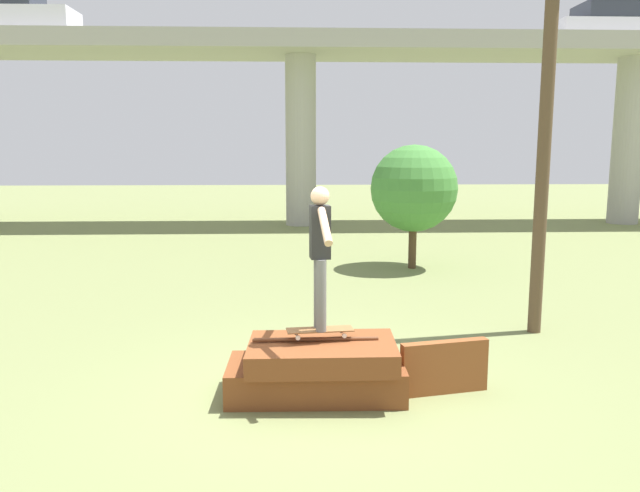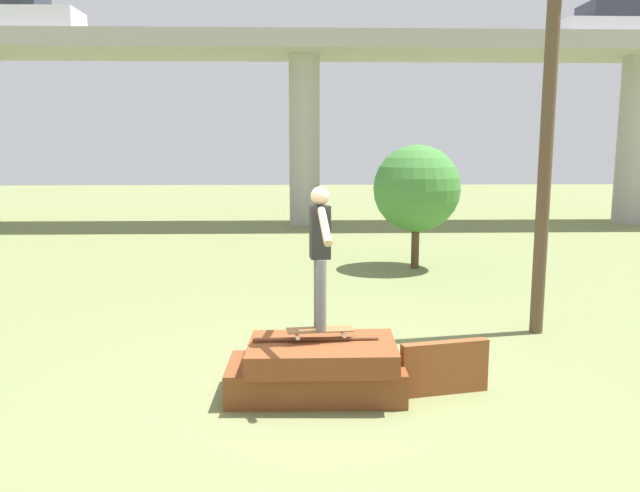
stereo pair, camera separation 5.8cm
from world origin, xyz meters
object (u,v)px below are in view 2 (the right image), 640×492
(skateboard, at_px, (320,330))
(tree_behind_left, at_px, (417,189))
(car_on_overpass_left, at_px, (21,17))
(utility_pole, at_px, (549,98))
(skater, at_px, (320,247))
(car_on_overpass_mid, at_px, (616,26))

(skateboard, height_order, tree_behind_left, tree_behind_left)
(skateboard, distance_m, car_on_overpass_left, 19.58)
(utility_pole, bearing_deg, skater, -145.80)
(car_on_overpass_left, height_order, car_on_overpass_mid, car_on_overpass_left)
(utility_pole, bearing_deg, skateboard, -145.80)
(skateboard, height_order, skater, skater)
(car_on_overpass_mid, distance_m, utility_pole, 16.45)
(skateboard, relative_size, car_on_overpass_left, 0.21)
(utility_pole, bearing_deg, car_on_overpass_left, 134.69)
(skateboard, height_order, car_on_overpass_left, car_on_overpass_left)
(car_on_overpass_mid, xyz_separation_m, tree_behind_left, (-8.79, -8.80, -5.31))
(car_on_overpass_mid, bearing_deg, tree_behind_left, -134.98)
(skater, xyz_separation_m, tree_behind_left, (2.50, 7.55, 0.15))
(car_on_overpass_mid, relative_size, utility_pole, 0.62)
(car_on_overpass_mid, height_order, tree_behind_left, car_on_overpass_mid)
(skateboard, bearing_deg, car_on_overpass_mid, 55.36)
(skateboard, xyz_separation_m, utility_pole, (3.45, 2.35, 2.80))
(skateboard, xyz_separation_m, car_on_overpass_left, (-9.75, 15.70, 6.47))
(car_on_overpass_left, xyz_separation_m, utility_pole, (13.21, -13.35, -3.67))
(car_on_overpass_mid, bearing_deg, skateboard, -124.64)
(car_on_overpass_left, xyz_separation_m, tree_behind_left, (12.25, -8.15, -5.36))
(skater, bearing_deg, car_on_overpass_mid, 55.36)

